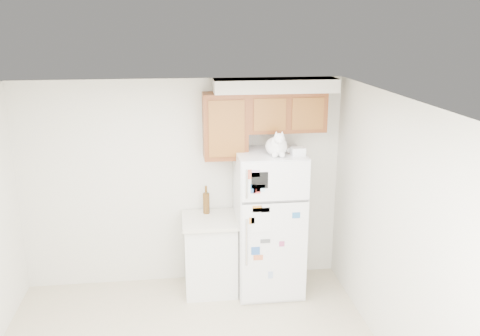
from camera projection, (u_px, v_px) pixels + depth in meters
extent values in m
cube|color=silver|center=(183.00, 184.00, 6.08)|extent=(3.80, 0.04, 2.50)
cube|color=silver|center=(407.00, 245.00, 4.40)|extent=(0.04, 4.00, 2.50)
cube|color=white|center=(182.00, 107.00, 3.83)|extent=(3.80, 4.00, 0.04)
cube|color=brown|center=(286.00, 112.00, 5.81)|extent=(0.90, 0.33, 0.45)
cube|color=brown|center=(225.00, 126.00, 5.77)|extent=(0.50, 0.33, 0.75)
cube|color=silver|center=(275.00, 85.00, 5.72)|extent=(1.40, 0.37, 0.15)
cube|color=white|center=(269.00, 223.00, 5.95)|extent=(0.76, 0.72, 1.70)
cube|color=white|center=(276.00, 181.00, 5.42)|extent=(0.74, 0.03, 0.44)
cube|color=white|center=(275.00, 253.00, 5.65)|extent=(0.74, 0.03, 1.19)
cube|color=#59595B|center=(276.00, 201.00, 5.48)|extent=(0.74, 0.03, 0.02)
cylinder|color=silver|center=(247.00, 184.00, 5.35)|extent=(0.02, 0.02, 0.32)
cylinder|color=silver|center=(247.00, 242.00, 5.54)|extent=(0.02, 0.02, 0.55)
cube|color=black|center=(260.00, 180.00, 5.37)|extent=(0.18, 0.00, 0.18)
cube|color=white|center=(261.00, 220.00, 5.50)|extent=(0.22, 0.00, 0.28)
cube|color=#A8D8EE|center=(261.00, 188.00, 5.40)|extent=(0.10, 0.00, 0.08)
cube|color=#505155|center=(265.00, 241.00, 5.58)|extent=(0.11, 0.00, 0.05)
cube|color=#A1739E|center=(256.00, 174.00, 5.34)|extent=(0.09, 0.00, 0.08)
cube|color=#2865A2|center=(296.00, 215.00, 5.54)|extent=(0.09, 0.00, 0.07)
cube|color=#BF523B|center=(249.00, 174.00, 5.34)|extent=(0.05, 0.00, 0.11)
cube|color=red|center=(257.00, 190.00, 5.40)|extent=(0.08, 0.00, 0.09)
cube|color=#D06941|center=(258.00, 258.00, 5.62)|extent=(0.11, 0.00, 0.06)
cube|color=#AD4575|center=(282.00, 244.00, 5.61)|extent=(0.06, 0.00, 0.06)
cube|color=#92A7CE|center=(271.00, 275.00, 5.70)|extent=(0.05, 0.00, 0.08)
cube|color=#255597|center=(253.00, 189.00, 5.39)|extent=(0.06, 0.00, 0.10)
cube|color=orange|center=(257.00, 209.00, 5.46)|extent=(0.10, 0.00, 0.07)
cube|color=#2855A3|center=(256.00, 251.00, 5.59)|extent=(0.10, 0.00, 0.09)
cube|color=silver|center=(266.00, 208.00, 5.47)|extent=(0.09, 0.00, 0.09)
cube|color=orange|center=(252.00, 221.00, 5.49)|extent=(0.06, 0.00, 0.07)
cube|color=white|center=(210.00, 255.00, 6.04)|extent=(0.60, 0.60, 0.88)
cube|color=silver|center=(210.00, 220.00, 5.89)|extent=(0.64, 0.64, 0.04)
ellipsoid|color=white|center=(276.00, 146.00, 5.58)|extent=(0.24, 0.32, 0.20)
ellipsoid|color=white|center=(278.00, 144.00, 5.48)|extent=(0.17, 0.14, 0.19)
sphere|color=white|center=(279.00, 139.00, 5.41)|extent=(0.12, 0.12, 0.12)
cone|color=white|center=(276.00, 133.00, 5.39)|extent=(0.04, 0.04, 0.05)
cone|color=white|center=(282.00, 133.00, 5.40)|extent=(0.04, 0.04, 0.05)
cone|color=#D88C8C|center=(276.00, 134.00, 5.39)|extent=(0.02, 0.02, 0.03)
cone|color=#D88C8C|center=(282.00, 134.00, 5.40)|extent=(0.02, 0.02, 0.03)
sphere|color=white|center=(280.00, 141.00, 5.37)|extent=(0.05, 0.05, 0.05)
sphere|color=white|center=(275.00, 155.00, 5.47)|extent=(0.06, 0.06, 0.06)
sphere|color=white|center=(282.00, 155.00, 5.48)|extent=(0.06, 0.06, 0.06)
cylinder|color=white|center=(283.00, 149.00, 5.72)|extent=(0.15, 0.20, 0.07)
cube|color=white|center=(277.00, 145.00, 5.84)|extent=(0.21, 0.18, 0.10)
cube|color=white|center=(298.00, 152.00, 5.57)|extent=(0.15, 0.12, 0.09)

